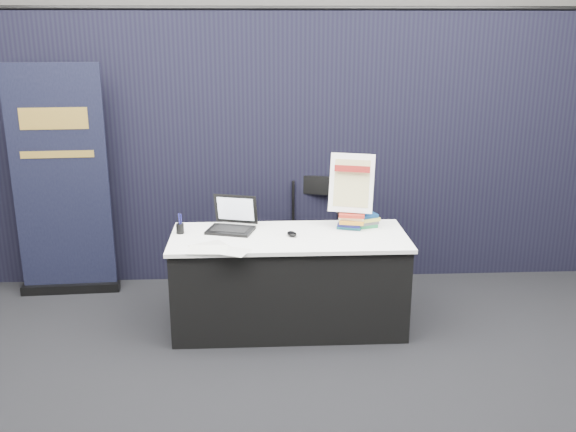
{
  "coord_description": "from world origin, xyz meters",
  "views": [
    {
      "loc": [
        -0.24,
        -4.07,
        2.3
      ],
      "look_at": [
        -0.01,
        0.55,
        0.91
      ],
      "focal_mm": 40.0,
      "sensor_mm": 36.0,
      "label": 1
    }
  ],
  "objects_px": {
    "book_stack_tall": "(351,220)",
    "info_sign": "(352,184)",
    "laptop": "(230,222)",
    "pullup_banner": "(62,196)",
    "display_table": "(289,281)",
    "book_stack_short": "(364,220)",
    "stacking_chair": "(318,228)"
  },
  "relations": [
    {
      "from": "book_stack_tall",
      "to": "info_sign",
      "type": "xyz_separation_m",
      "value": [
        -0.0,
        0.03,
        0.29
      ]
    },
    {
      "from": "laptop",
      "to": "pullup_banner",
      "type": "height_order",
      "value": "pullup_banner"
    },
    {
      "from": "display_table",
      "to": "book_stack_tall",
      "type": "distance_m",
      "value": 0.68
    },
    {
      "from": "display_table",
      "to": "book_stack_short",
      "type": "distance_m",
      "value": 0.77
    },
    {
      "from": "display_table",
      "to": "pullup_banner",
      "type": "distance_m",
      "value": 2.11
    },
    {
      "from": "display_table",
      "to": "pullup_banner",
      "type": "bearing_deg",
      "value": 158.15
    },
    {
      "from": "info_sign",
      "to": "pullup_banner",
      "type": "relative_size",
      "value": 0.24
    },
    {
      "from": "book_stack_tall",
      "to": "book_stack_short",
      "type": "distance_m",
      "value": 0.12
    },
    {
      "from": "book_stack_tall",
      "to": "stacking_chair",
      "type": "relative_size",
      "value": 0.22
    },
    {
      "from": "display_table",
      "to": "info_sign",
      "type": "relative_size",
      "value": 3.83
    },
    {
      "from": "pullup_banner",
      "to": "stacking_chair",
      "type": "xyz_separation_m",
      "value": [
        2.2,
        0.06,
        -0.34
      ]
    },
    {
      "from": "display_table",
      "to": "pullup_banner",
      "type": "relative_size",
      "value": 0.9
    },
    {
      "from": "info_sign",
      "to": "pullup_banner",
      "type": "xyz_separation_m",
      "value": [
        -2.4,
        0.57,
        -0.22
      ]
    },
    {
      "from": "laptop",
      "to": "info_sign",
      "type": "bearing_deg",
      "value": 17.24
    },
    {
      "from": "info_sign",
      "to": "stacking_chair",
      "type": "relative_size",
      "value": 0.48
    },
    {
      "from": "display_table",
      "to": "pullup_banner",
      "type": "height_order",
      "value": "pullup_banner"
    },
    {
      "from": "laptop",
      "to": "info_sign",
      "type": "height_order",
      "value": "info_sign"
    },
    {
      "from": "book_stack_tall",
      "to": "pullup_banner",
      "type": "height_order",
      "value": "pullup_banner"
    },
    {
      "from": "display_table",
      "to": "stacking_chair",
      "type": "height_order",
      "value": "stacking_chair"
    },
    {
      "from": "display_table",
      "to": "stacking_chair",
      "type": "distance_m",
      "value": 0.89
    },
    {
      "from": "book_stack_tall",
      "to": "stacking_chair",
      "type": "distance_m",
      "value": 0.74
    },
    {
      "from": "display_table",
      "to": "book_stack_tall",
      "type": "relative_size",
      "value": 8.36
    },
    {
      "from": "stacking_chair",
      "to": "display_table",
      "type": "bearing_deg",
      "value": -93.23
    },
    {
      "from": "laptop",
      "to": "book_stack_short",
      "type": "height_order",
      "value": "laptop"
    },
    {
      "from": "laptop",
      "to": "stacking_chair",
      "type": "relative_size",
      "value": 0.41
    },
    {
      "from": "display_table",
      "to": "book_stack_tall",
      "type": "height_order",
      "value": "book_stack_tall"
    },
    {
      "from": "book_stack_tall",
      "to": "book_stack_short",
      "type": "xyz_separation_m",
      "value": [
        0.11,
        0.03,
        -0.01
      ]
    },
    {
      "from": "info_sign",
      "to": "pullup_banner",
      "type": "height_order",
      "value": "pullup_banner"
    },
    {
      "from": "book_stack_tall",
      "to": "stacking_chair",
      "type": "height_order",
      "value": "stacking_chair"
    },
    {
      "from": "laptop",
      "to": "pullup_banner",
      "type": "relative_size",
      "value": 0.2
    },
    {
      "from": "display_table",
      "to": "laptop",
      "type": "height_order",
      "value": "laptop"
    },
    {
      "from": "book_stack_short",
      "to": "stacking_chair",
      "type": "distance_m",
      "value": 0.74
    }
  ]
}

